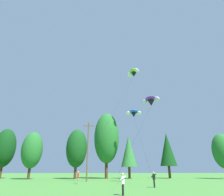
# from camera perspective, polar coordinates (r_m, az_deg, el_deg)

# --- Properties ---
(treeline_tree_b) EXTENTS (4.83, 4.83, 11.23)m
(treeline_tree_b) POSITION_cam_1_polar(r_m,az_deg,el_deg) (54.38, -28.55, -12.49)
(treeline_tree_b) COLOR #472D19
(treeline_tree_b) RESTS_ON ground_plane
(treeline_tree_c) EXTENTS (4.46, 4.46, 9.84)m
(treeline_tree_c) POSITION_cam_1_polar(r_m,az_deg,el_deg) (47.77, -22.11, -13.73)
(treeline_tree_c) COLOR #472D19
(treeline_tree_c) RESTS_ON ground_plane
(treeline_tree_d) EXTENTS (4.70, 4.70, 10.75)m
(treeline_tree_d) POSITION_cam_1_polar(r_m,az_deg,el_deg) (46.92, -10.19, -14.07)
(treeline_tree_d) COLOR #472D19
(treeline_tree_d) RESTS_ON ground_plane
(treeline_tree_e) EXTENTS (5.85, 5.85, 14.99)m
(treeline_tree_e) POSITION_cam_1_polar(r_m,az_deg,el_deg) (47.88, -1.57, -11.38)
(treeline_tree_e) COLOR #472D19
(treeline_tree_e) RESTS_ON ground_plane
(treeline_tree_f) EXTENTS (3.71, 3.71, 9.60)m
(treeline_tree_f) POSITION_cam_1_polar(r_m,az_deg,el_deg) (48.08, 4.88, -15.03)
(treeline_tree_f) COLOR #472D19
(treeline_tree_f) RESTS_ON ground_plane
(treeline_tree_g) EXTENTS (3.89, 3.89, 10.42)m
(treeline_tree_g) POSITION_cam_1_polar(r_m,az_deg,el_deg) (50.97, 15.71, -14.08)
(treeline_tree_g) COLOR #472D19
(treeline_tree_g) RESTS_ON ground_plane
(treeline_tree_h) EXTENTS (4.45, 4.45, 9.83)m
(treeline_tree_h) POSITION_cam_1_polar(r_m,az_deg,el_deg) (52.75, 29.33, -13.15)
(treeline_tree_h) COLOR #472D19
(treeline_tree_h) RESTS_ON ground_plane
(utility_pole) EXTENTS (2.20, 0.26, 10.29)m
(utility_pole) POSITION_cam_1_polar(r_m,az_deg,el_deg) (37.15, -7.00, -14.46)
(utility_pole) COLOR brown
(utility_pole) RESTS_ON ground_plane
(kite_flyer_near) EXTENTS (0.29, 0.58, 1.69)m
(kite_flyer_near) POSITION_cam_1_polar(r_m,az_deg,el_deg) (31.03, -9.80, -21.46)
(kite_flyer_near) COLOR gray
(kite_flyer_near) RESTS_ON ground_plane
(kite_flyer_mid) EXTENTS (0.58, 0.61, 1.69)m
(kite_flyer_mid) POSITION_cam_1_polar(r_m,az_deg,el_deg) (17.43, 3.15, -23.06)
(kite_flyer_mid) COLOR black
(kite_flyer_mid) RESTS_ON ground_plane
(kite_flyer_far) EXTENTS (0.54, 0.57, 1.69)m
(kite_flyer_far) POSITION_cam_1_polar(r_m,az_deg,el_deg) (24.96, 12.03, -21.73)
(kite_flyer_far) COLOR black
(kite_flyer_far) RESTS_ON ground_plane
(parafoil_kite_high_lime_white) EXTENTS (11.98, 12.59, 23.24)m
(parafoil_kite_high_lime_white) POSITION_cam_1_polar(r_m,az_deg,el_deg) (47.10, 6.22, 7.27)
(parafoil_kite_high_lime_white) COLOR #93D633
(parafoil_kite_mid_purple) EXTENTS (8.06, 15.68, 12.27)m
(parafoil_kite_mid_purple) POSITION_cam_1_polar(r_m,az_deg,el_deg) (34.17, 11.15, -0.77)
(parafoil_kite_mid_purple) COLOR purple
(parafoil_kite_far_blue_white) EXTENTS (3.61, 18.61, 12.96)m
(parafoil_kite_far_blue_white) POSITION_cam_1_polar(r_m,az_deg,el_deg) (44.16, 6.30, -4.38)
(parafoil_kite_far_blue_white) COLOR blue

